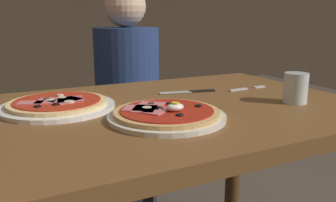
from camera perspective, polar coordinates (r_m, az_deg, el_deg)
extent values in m
cube|color=brown|center=(1.03, 1.02, -1.71)|extent=(1.11, 0.79, 0.04)
cylinder|color=#4A3018|center=(1.68, 10.61, -9.87)|extent=(0.07, 0.07, 0.74)
cylinder|color=silver|center=(0.88, -0.19, -2.58)|extent=(0.30, 0.30, 0.01)
cylinder|color=tan|center=(0.88, -0.19, -1.89)|extent=(0.27, 0.27, 0.01)
cylinder|color=#A82314|center=(0.87, -0.19, -1.48)|extent=(0.23, 0.23, 0.00)
torus|color=black|center=(0.93, -2.77, -0.43)|extent=(0.02, 0.02, 0.00)
torus|color=black|center=(0.88, -1.38, -1.17)|extent=(0.02, 0.02, 0.00)
torus|color=black|center=(0.93, 0.31, -0.40)|extent=(0.02, 0.02, 0.00)
torus|color=black|center=(0.90, 4.82, -0.79)|extent=(0.02, 0.02, 0.00)
torus|color=black|center=(0.82, 1.89, -2.26)|extent=(0.02, 0.02, 0.00)
cube|color=#D16B70|center=(0.88, -3.87, -1.28)|extent=(0.09, 0.09, 0.00)
cube|color=#D16B70|center=(0.91, -2.98, -0.76)|extent=(0.10, 0.10, 0.00)
cube|color=#D16B70|center=(0.88, -4.76, -1.22)|extent=(0.10, 0.09, 0.00)
cube|color=#D16B70|center=(0.86, -1.86, -1.56)|extent=(0.09, 0.08, 0.00)
cylinder|color=beige|center=(0.88, -3.46, -1.10)|extent=(0.02, 0.02, 0.00)
cylinder|color=beige|center=(0.89, 0.88, -1.02)|extent=(0.02, 0.02, 0.00)
cylinder|color=beige|center=(0.88, 1.29, -1.21)|extent=(0.02, 0.02, 0.00)
cylinder|color=beige|center=(0.88, 1.22, -1.12)|extent=(0.02, 0.02, 0.00)
ellipsoid|color=white|center=(0.86, 1.17, -1.00)|extent=(0.04, 0.03, 0.02)
cylinder|color=yellow|center=(0.85, 1.18, -0.35)|extent=(0.02, 0.02, 0.00)
cylinder|color=white|center=(1.03, -17.43, -0.87)|extent=(0.31, 0.31, 0.01)
cylinder|color=#E5C17F|center=(1.02, -17.47, -0.27)|extent=(0.27, 0.27, 0.01)
cylinder|color=#B72D19|center=(1.02, -17.50, 0.08)|extent=(0.24, 0.24, 0.00)
torus|color=black|center=(0.97, -17.77, -0.48)|extent=(0.02, 0.02, 0.00)
torus|color=black|center=(1.03, -19.17, 0.28)|extent=(0.02, 0.02, 0.00)
torus|color=black|center=(0.96, -20.46, -0.81)|extent=(0.02, 0.02, 0.00)
cube|color=#C65B66|center=(1.00, -16.28, 0.12)|extent=(0.10, 0.09, 0.00)
cube|color=#C65B66|center=(1.01, -15.60, 0.26)|extent=(0.08, 0.09, 0.00)
cube|color=#D16B70|center=(1.01, -21.47, -0.28)|extent=(0.08, 0.06, 0.00)
cube|color=#D16B70|center=(1.01, -19.18, 0.02)|extent=(0.07, 0.09, 0.00)
cylinder|color=beige|center=(1.04, -16.87, 0.51)|extent=(0.02, 0.02, 0.00)
cylinder|color=beige|center=(1.02, -18.55, 0.14)|extent=(0.02, 0.02, 0.00)
cylinder|color=beige|center=(1.07, -17.13, 0.90)|extent=(0.02, 0.02, 0.00)
cylinder|color=beige|center=(0.98, -15.74, -0.13)|extent=(0.03, 0.03, 0.00)
cylinder|color=silver|center=(1.11, 20.05, 2.00)|extent=(0.07, 0.07, 0.09)
cylinder|color=silver|center=(1.11, 19.97, 1.07)|extent=(0.06, 0.06, 0.05)
cube|color=silver|center=(1.25, 11.36, 1.84)|extent=(0.08, 0.02, 0.00)
cube|color=silver|center=(1.31, 14.79, 2.19)|extent=(0.05, 0.00, 0.00)
cube|color=silver|center=(1.32, 14.65, 2.22)|extent=(0.05, 0.00, 0.00)
cube|color=silver|center=(1.32, 14.52, 2.26)|extent=(0.05, 0.00, 0.00)
cube|color=silver|center=(1.32, 14.38, 2.29)|extent=(0.05, 0.00, 0.00)
cube|color=silver|center=(1.18, 1.21, 1.41)|extent=(0.11, 0.04, 0.00)
cube|color=black|center=(1.21, 5.55, 1.65)|extent=(0.09, 0.04, 0.01)
cylinder|color=black|center=(1.92, -6.25, -11.16)|extent=(0.29, 0.29, 0.46)
cylinder|color=navy|center=(1.78, -6.65, 3.37)|extent=(0.32, 0.32, 0.52)
sphere|color=beige|center=(1.75, -6.98, 15.06)|extent=(0.20, 0.20, 0.20)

